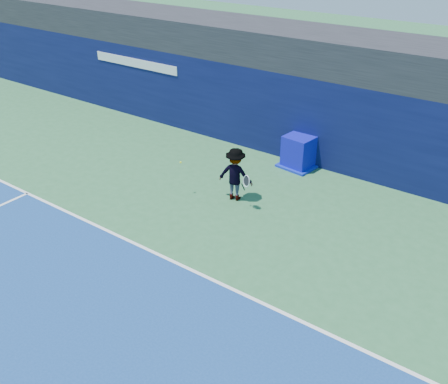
{
  "coord_description": "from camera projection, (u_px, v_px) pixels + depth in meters",
  "views": [
    {
      "loc": [
        7.95,
        -4.4,
        7.48
      ],
      "look_at": [
        0.97,
        5.2,
        1.0
      ],
      "focal_mm": 40.0,
      "sensor_mm": 36.0,
      "label": 1
    }
  ],
  "objects": [
    {
      "name": "ground",
      "position": [
        47.0,
        313.0,
        10.81
      ],
      "size": [
        80.0,
        80.0,
        0.0
      ],
      "primitive_type": "plane",
      "color": "#2F683C",
      "rests_on": "ground"
    },
    {
      "name": "baseline",
      "position": [
        144.0,
        248.0,
        12.93
      ],
      "size": [
        24.0,
        0.1,
        0.01
      ],
      "primitive_type": "cube",
      "color": "white",
      "rests_on": "ground"
    },
    {
      "name": "stadium_band",
      "position": [
        308.0,
        48.0,
        17.25
      ],
      "size": [
        36.0,
        3.0,
        1.2
      ],
      "primitive_type": "cube",
      "color": "black",
      "rests_on": "back_wall_assembly"
    },
    {
      "name": "back_wall_assembly",
      "position": [
        290.0,
        113.0,
        17.55
      ],
      "size": [
        36.0,
        1.03,
        3.0
      ],
      "color": "#0A0F3A",
      "rests_on": "ground"
    },
    {
      "name": "equipment_cart",
      "position": [
        299.0,
        153.0,
        17.01
      ],
      "size": [
        1.29,
        1.29,
        1.12
      ],
      "color": "#0C0CA9",
      "rests_on": "ground"
    },
    {
      "name": "tennis_player",
      "position": [
        235.0,
        174.0,
        14.85
      ],
      "size": [
        1.33,
        0.84,
        1.65
      ],
      "color": "white",
      "rests_on": "ground"
    },
    {
      "name": "tennis_ball",
      "position": [
        181.0,
        162.0,
        15.01
      ],
      "size": [
        0.06,
        0.06,
        0.06
      ],
      "color": "#D6EA1A",
      "rests_on": "ground"
    }
  ]
}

